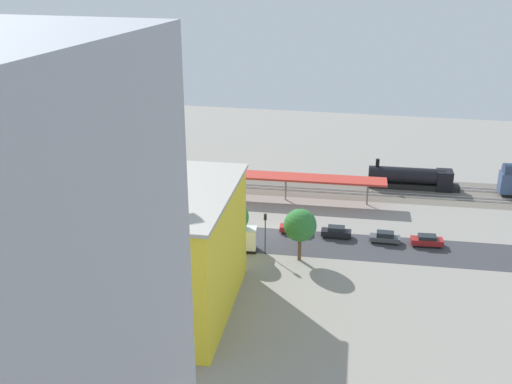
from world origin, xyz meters
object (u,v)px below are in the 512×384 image
Objects in this scene: parked_car_1 at (385,238)px; street_tree_1 at (300,225)px; platform_canopy_near at (207,173)px; construction_building at (95,247)px; street_tree_2 at (233,217)px; parked_car_3 at (294,228)px; freight_coach_far at (141,162)px; parked_car_0 at (427,241)px; box_truck_1 at (123,229)px; traffic_light at (265,228)px; parked_car_2 at (336,232)px; street_tree_0 at (123,214)px; box_truck_2 at (229,239)px; locomotive at (414,178)px; box_truck_0 at (201,245)px.

street_tree_1 reaches higher than parked_car_1.
construction_building is (3.06, 37.95, 3.27)m from platform_canopy_near.
parked_car_3 is at bearing -134.47° from street_tree_2.
street_tree_1 is at bearing 141.34° from freight_coach_far.
platform_canopy_near is 8.30× the size of street_tree_2.
parked_car_0 is 0.48× the size of box_truck_1.
traffic_light is (-29.66, 27.00, 0.90)m from freight_coach_far.
street_tree_1 is (-34.80, 27.83, 2.07)m from freight_coach_far.
parked_car_2 is at bearing -140.27° from construction_building.
platform_canopy_near reaches higher than parked_car_3.
box_truck_2 is at bearing -179.75° from street_tree_0.
traffic_light reaches higher than locomotive.
construction_building is 3.34× the size of box_truck_1.
parked_car_2 is 37.56m from construction_building.
construction_building is 24.78m from traffic_light.
street_tree_1 is (18.02, 8.44, 4.61)m from parked_car_0.
parked_car_1 is 39.60m from street_tree_0.
street_tree_2 is at bearing 132.81° from freight_coach_far.
traffic_light is (21.95, 32.13, 2.25)m from locomotive.
traffic_light reaches higher than box_truck_1.
parked_car_1 is 0.52× the size of box_truck_2.
box_truck_1 is at bearing 8.94° from parked_car_0.
parked_car_1 is at bearing 78.67° from locomotive.
locomotive is at bearing -174.33° from freight_coach_far.
construction_building is 3.85× the size of box_truck_2.
box_truck_1 is 27.59m from street_tree_1.
freight_coach_far is 2.18× the size of street_tree_1.
locomotive is 42.06m from box_truck_2.
platform_canopy_near is 34.68m from parked_car_1.
street_tree_2 is (-13.01, -17.08, -2.24)m from construction_building.
box_truck_2 reaches higher than box_truck_0.
platform_canopy_near is at bearing -28.44° from parked_car_2.
box_truck_2 is 1.13× the size of street_tree_2.
traffic_light is (23.16, 7.61, 3.43)m from parked_car_0.
street_tree_0 reaches higher than platform_canopy_near.
traffic_light is at bearing 137.68° from freight_coach_far.
box_truck_0 is at bearing 169.88° from street_tree_0.
parked_car_3 is at bearing 144.15° from platform_canopy_near.
box_truck_0 is 0.94× the size of box_truck_1.
street_tree_2 is (-16.96, 0.03, 0.95)m from street_tree_0.
street_tree_1 is (-22.92, -16.10, -2.17)m from construction_building.
parked_car_1 is at bearing -161.38° from street_tree_2.
street_tree_2 is (9.91, -0.97, -0.07)m from street_tree_1.
street_tree_2 is at bearing -1.73° from traffic_light.
locomotive is at bearing -124.34° from traffic_light.
construction_building is at bearing 103.02° from street_tree_0.
parked_car_0 is 29.59m from box_truck_2.
box_truck_1 is (44.11, 31.65, -0.33)m from locomotive.
parked_car_1 is at bearing 156.91° from platform_canopy_near.
parked_car_1 is 0.48× the size of box_truck_0.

